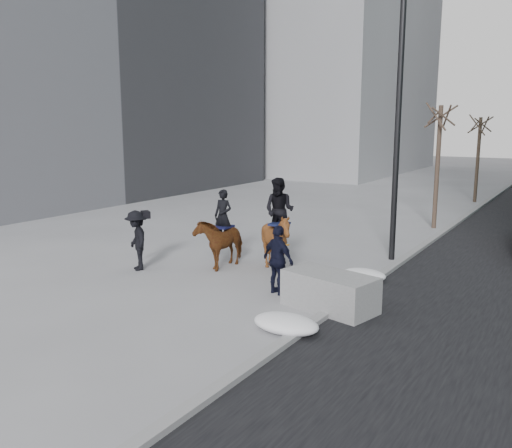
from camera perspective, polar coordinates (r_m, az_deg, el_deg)
The scene contains 12 objects.
ground at distance 14.30m, azimuth -2.57°, elevation -6.67°, with size 120.00×120.00×0.00m, color gray.
curb at distance 22.15m, azimuth 19.01°, elevation -0.85°, with size 0.25×90.00×0.12m, color gray.
building_left at distance 34.65m, azimuth -20.48°, elevation 19.57°, with size 12.00×26.00×20.00m, color #595960.
planter at distance 12.68m, azimuth 7.77°, elevation -7.05°, with size 2.13×1.06×0.85m, color gray.
tree_near at distance 23.00m, azimuth 18.59°, elevation 6.31°, with size 1.20×1.20×5.47m, color #3A2B22, non-canonical shape.
tree_far at distance 31.46m, azimuth 22.33°, elevation 6.69°, with size 1.20×1.20×5.02m, color #392B21, non-canonical shape.
mounted_left at distance 16.19m, azimuth -3.73°, elevation -1.49°, with size 0.88×1.81×2.30m.
mounted_right at distance 15.44m, azimuth 2.24°, elevation -1.18°, with size 1.60×1.76×2.72m.
feeder at distance 13.55m, azimuth 2.36°, elevation -3.81°, with size 1.11×1.01×1.75m.
camera_crew at distance 16.12m, azimuth -12.44°, elevation -1.67°, with size 1.30×1.18×1.75m.
lamppost at distance 17.07m, azimuth 14.75°, elevation 12.79°, with size 0.25×1.28×9.09m.
snow_piles at distance 12.73m, azimuth 6.83°, elevation -8.14°, with size 1.44×5.26×0.37m.
Camera 1 is at (7.78, -11.22, 4.26)m, focal length 38.00 mm.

